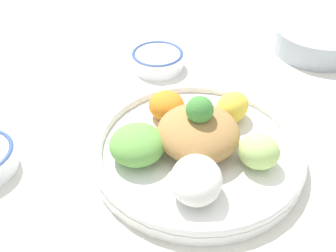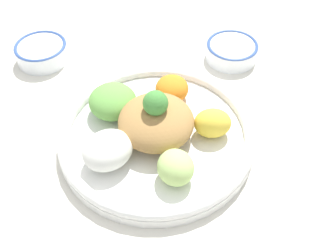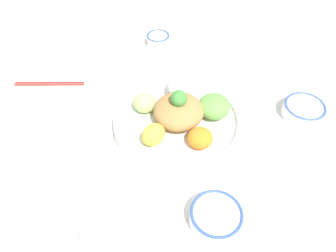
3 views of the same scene
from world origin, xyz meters
name	(u,v)px [view 3 (image 3 of 3)]	position (x,y,z in m)	size (l,w,h in m)	color
ground_plane	(191,119)	(0.00, 0.00, 0.00)	(2.40, 2.40, 0.00)	silver
salad_platter	(179,116)	(0.03, -0.03, 0.03)	(0.36, 0.36, 0.12)	white
sauce_bowl_red	(216,216)	(0.29, 0.11, 0.02)	(0.12, 0.12, 0.04)	white
rice_bowl_blue	(304,110)	(-0.09, 0.31, 0.02)	(0.11, 0.11, 0.04)	white
sauce_bowl_dark	(158,39)	(-0.34, -0.18, 0.02)	(0.08, 0.08, 0.04)	white
side_serving_bowl	(29,252)	(0.46, -0.24, 0.03)	(0.20, 0.20, 0.06)	#A8B2BC
chopsticks_pair_near	(49,83)	(-0.04, -0.46, 0.00)	(0.07, 0.22, 0.01)	red
serving_spoon_main	(105,73)	(-0.13, -0.31, 0.00)	(0.10, 0.10, 0.01)	beige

